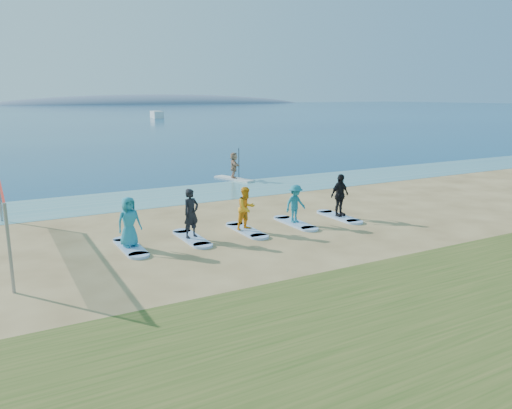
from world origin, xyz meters
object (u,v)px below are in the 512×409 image
surfboard_2 (246,230)px  student_3 (295,204)px  boat_offshore_b (157,118)px  student_0 (129,222)px  volleyball_net (1,196)px  surfboard_1 (192,238)px  surfboard_3 (295,223)px  surfboard_4 (339,217)px  surfboard_0 (130,247)px  student_1 (191,213)px  paddleboarder (234,165)px  student_2 (246,208)px  paddleboard (234,179)px  student_4 (340,195)px

surfboard_2 → student_3: 2.45m
boat_offshore_b → student_0: (-33.24, -98.48, 0.97)m
volleyball_net → surfboard_2: (8.40, -2.06, -1.86)m
surfboard_1 → surfboard_3: bearing=0.0°
boat_offshore_b → surfboard_4: 101.37m
surfboard_2 → surfboard_4: size_ratio=1.00×
boat_offshore_b → student_3: bearing=-98.1°
surfboard_0 → student_0: size_ratio=1.25×
volleyball_net → student_1: (6.10, -2.06, -0.90)m
paddleboarder → boat_offshore_b: bearing=2.0°
surfboard_0 → student_2: 4.69m
student_0 → student_1: bearing=-10.6°
paddleboard → student_2: 12.37m
surfboard_0 → surfboard_3: same height
surfboard_2 → boat_offshore_b: bearing=73.8°
paddleboard → student_2: student_2 is taller
surfboard_2 → surfboard_4: (4.60, 0.00, 0.00)m
student_0 → student_1: size_ratio=0.96×
student_1 → paddleboard: bearing=38.3°
boat_offshore_b → surfboard_0: boat_offshore_b is taller
student_2 → volleyball_net: bearing=152.8°
paddleboard → boat_offshore_b: 90.36m
boat_offshore_b → surfboard_0: 103.94m
surfboard_0 → surfboard_2: bearing=0.0°
student_1 → surfboard_0: bearing=161.7°
boat_offshore_b → surfboard_2: bearing=-99.3°
paddleboard → student_2: size_ratio=1.77×
paddleboard → surfboard_3: paddleboard is taller
student_1 → student_4: 6.91m
student_0 → student_1: 2.30m
paddleboarder → student_1: 13.46m
student_1 → surfboard_3: bearing=-18.3°
student_3 → surfboard_4: student_3 is taller
surfboard_1 → surfboard_4: (6.91, 0.00, 0.00)m
paddleboard → student_4: bearing=-110.3°
student_2 → surfboard_4: 4.69m
volleyball_net → student_1: size_ratio=4.98×
student_0 → surfboard_4: bearing=-10.6°
surfboard_0 → student_2: size_ratio=1.30×
student_0 → surfboard_1: bearing=-10.6°
student_1 → student_3: student_1 is taller
paddleboard → student_3: 11.61m
student_3 → volleyball_net: bearing=159.2°
paddleboard → boat_offshore_b: (23.53, 87.25, -0.06)m
student_4 → surfboard_1: bearing=168.1°
boat_offshore_b → student_4: 101.38m
volleyball_net → student_4: volleyball_net is taller
student_0 → surfboard_1: (2.30, 0.00, -0.92)m
student_0 → student_3: bearing=-10.6°
surfboard_2 → student_2: (0.00, 0.00, 0.89)m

